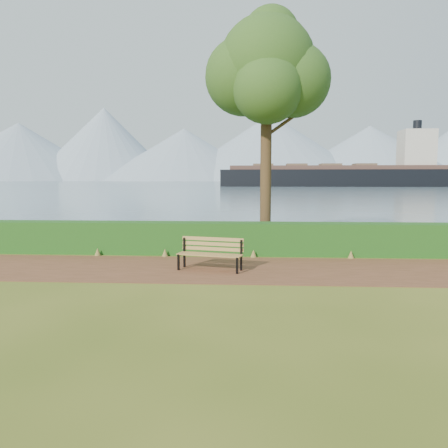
{
  "coord_description": "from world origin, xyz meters",
  "views": [
    {
      "loc": [
        1.5,
        -10.97,
        2.38
      ],
      "look_at": [
        0.76,
        1.2,
        1.1
      ],
      "focal_mm": 35.0,
      "sensor_mm": 36.0,
      "label": 1
    }
  ],
  "objects": [
    {
      "name": "mountains",
      "position": [
        -9.17,
        406.05,
        27.7
      ],
      "size": [
        585.0,
        190.0,
        70.0
      ],
      "color": "#7F94A9",
      "rests_on": "ground"
    },
    {
      "name": "hedge",
      "position": [
        0.0,
        2.6,
        0.5
      ],
      "size": [
        32.0,
        0.85,
        1.0
      ],
      "primitive_type": "cube",
      "color": "#184614",
      "rests_on": "ground"
    },
    {
      "name": "bench",
      "position": [
        0.48,
        0.18,
        0.49
      ],
      "size": [
        1.75,
        0.86,
        0.84
      ],
      "rotation": [
        0.0,
        0.0,
        -0.23
      ],
      "color": "black",
      "rests_on": "ground"
    },
    {
      "name": "path",
      "position": [
        0.0,
        0.3,
        0.01
      ],
      "size": [
        40.0,
        3.4,
        0.01
      ],
      "primitive_type": "cube",
      "color": "#52311C",
      "rests_on": "ground"
    },
    {
      "name": "tree",
      "position": [
        2.0,
        3.91,
        5.94
      ],
      "size": [
        4.14,
        3.5,
        7.99
      ],
      "rotation": [
        0.0,
        0.0,
        -0.4
      ],
      "color": "#322014",
      "rests_on": "ground"
    },
    {
      "name": "ground",
      "position": [
        0.0,
        0.0,
        0.0
      ],
      "size": [
        140.0,
        140.0,
        0.0
      ],
      "primitive_type": "plane",
      "color": "#445718",
      "rests_on": "ground"
    },
    {
      "name": "cargo_ship",
      "position": [
        29.06,
        117.04,
        3.04
      ],
      "size": [
        67.44,
        12.13,
        20.41
      ],
      "rotation": [
        0.0,
        0.0,
        -0.02
      ],
      "color": "black",
      "rests_on": "ground"
    },
    {
      "name": "water",
      "position": [
        0.0,
        260.0,
        0.01
      ],
      "size": [
        700.0,
        510.0,
        0.0
      ],
      "primitive_type": "cube",
      "color": "#455C70",
      "rests_on": "ground"
    }
  ]
}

